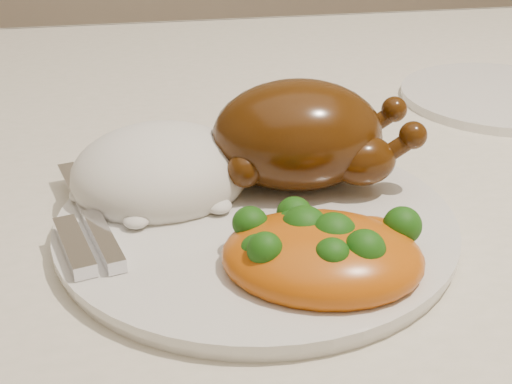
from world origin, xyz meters
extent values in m
cube|color=brown|center=(0.00, 0.00, 0.74)|extent=(1.60, 0.90, 0.04)
cube|color=silver|center=(0.00, 0.00, 0.76)|extent=(1.72, 1.02, 0.01)
cube|color=silver|center=(0.00, 0.51, 0.68)|extent=(1.72, 0.01, 0.18)
cylinder|color=silver|center=(-0.12, -0.09, 0.77)|extent=(0.33, 0.33, 0.01)
cylinder|color=silver|center=(0.17, 0.13, 0.77)|extent=(0.25, 0.25, 0.01)
ellipsoid|color=#4E2808|center=(-0.09, -0.04, 0.82)|extent=(0.13, 0.11, 0.08)
ellipsoid|color=#4E2808|center=(-0.09, -0.05, 0.84)|extent=(0.06, 0.05, 0.03)
ellipsoid|color=#4E2808|center=(-0.04, -0.07, 0.81)|extent=(0.05, 0.04, 0.04)
sphere|color=#4E2808|center=(-0.01, -0.07, 0.83)|extent=(0.02, 0.02, 0.02)
ellipsoid|color=#4E2808|center=(-0.04, -0.02, 0.81)|extent=(0.05, 0.04, 0.04)
sphere|color=#4E2808|center=(0.00, -0.02, 0.83)|extent=(0.02, 0.02, 0.02)
sphere|color=#4E2808|center=(-0.13, -0.07, 0.81)|extent=(0.03, 0.03, 0.03)
sphere|color=#4E2808|center=(-0.12, -0.01, 0.81)|extent=(0.03, 0.03, 0.03)
ellipsoid|color=white|center=(-0.19, -0.04, 0.79)|extent=(0.15, 0.14, 0.07)
ellipsoid|color=#D0610D|center=(-0.10, -0.16, 0.79)|extent=(0.14, 0.13, 0.04)
ellipsoid|color=#D0610D|center=(-0.06, -0.15, 0.79)|extent=(0.06, 0.05, 0.03)
ellipsoid|color=#103F0A|center=(-0.14, -0.16, 0.80)|extent=(0.02, 0.02, 0.02)
ellipsoid|color=#103F0A|center=(-0.11, -0.14, 0.79)|extent=(0.03, 0.03, 0.03)
ellipsoid|color=#103F0A|center=(-0.13, -0.17, 0.80)|extent=(0.02, 0.02, 0.02)
ellipsoid|color=#103F0A|center=(-0.14, -0.13, 0.80)|extent=(0.02, 0.02, 0.02)
ellipsoid|color=#103F0A|center=(-0.10, -0.15, 0.80)|extent=(0.03, 0.03, 0.03)
ellipsoid|color=#103F0A|center=(-0.10, -0.18, 0.80)|extent=(0.02, 0.02, 0.02)
ellipsoid|color=#103F0A|center=(-0.11, -0.15, 0.79)|extent=(0.03, 0.03, 0.03)
ellipsoid|color=#103F0A|center=(-0.08, -0.18, 0.80)|extent=(0.03, 0.03, 0.03)
ellipsoid|color=#103F0A|center=(-0.04, -0.15, 0.80)|extent=(0.02, 0.02, 0.02)
ellipsoid|color=#103F0A|center=(-0.09, -0.16, 0.80)|extent=(0.03, 0.03, 0.03)
ellipsoid|color=#103F0A|center=(-0.11, -0.12, 0.80)|extent=(0.02, 0.02, 0.02)
cube|color=silver|center=(-0.25, -0.04, 0.78)|extent=(0.04, 0.11, 0.00)
cube|color=silver|center=(-0.25, -0.12, 0.79)|extent=(0.03, 0.07, 0.01)
cube|color=silver|center=(-0.23, -0.11, 0.79)|extent=(0.03, 0.07, 0.01)
cube|color=silver|center=(-0.23, -0.04, 0.78)|extent=(0.03, 0.08, 0.00)
camera|label=1|loc=(-0.20, -0.51, 1.02)|focal=50.00mm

